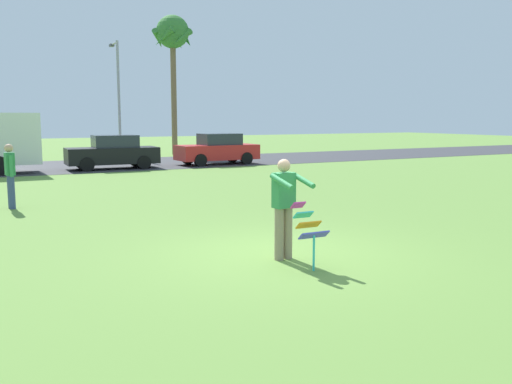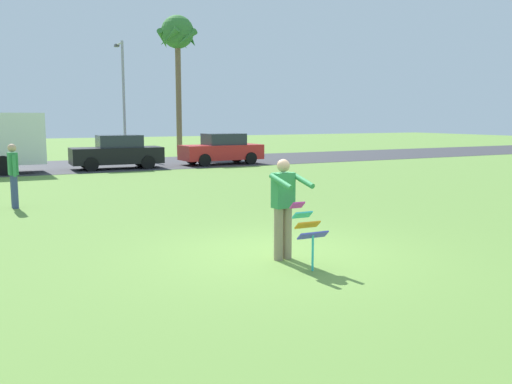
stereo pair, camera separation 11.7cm
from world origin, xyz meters
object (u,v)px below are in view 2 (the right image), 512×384
at_px(person_kite_flyer, 284,205).
at_px(person_walker_near, 13,174).
at_px(palm_tree_centre_far, 178,38).
at_px(parked_car_red, 222,150).
at_px(kite_held, 307,227).
at_px(streetlight_pole, 123,91).
at_px(parked_car_black, 117,153).

xyz_separation_m(person_kite_flyer, person_walker_near, (-3.68, 8.04, -0.02)).
xyz_separation_m(palm_tree_centre_far, person_walker_near, (-11.31, -18.61, -6.54)).
xyz_separation_m(parked_car_red, palm_tree_centre_far, (0.68, 8.39, 6.70)).
xyz_separation_m(kite_held, streetlight_pole, (3.79, 26.68, 3.31)).
bearing_deg(parked_car_red, palm_tree_centre_far, 85.36).
relative_size(kite_held, streetlight_pole, 0.15).
relative_size(person_kite_flyer, kite_held, 1.64).
relative_size(person_kite_flyer, palm_tree_centre_far, 0.19).
relative_size(kite_held, parked_car_red, 0.25).
relative_size(parked_car_black, person_walker_near, 2.46).
distance_m(parked_car_black, parked_car_red, 5.42).
relative_size(kite_held, palm_tree_centre_far, 0.12).
bearing_deg(person_walker_near, parked_car_red, 43.85).
height_order(kite_held, streetlight_pole, streetlight_pole).
relative_size(kite_held, parked_car_black, 0.25).
relative_size(streetlight_pole, person_walker_near, 4.05).
xyz_separation_m(person_kite_flyer, parked_car_red, (6.95, 18.26, -0.18)).
xyz_separation_m(parked_car_red, person_walker_near, (-10.63, -10.21, 0.16)).
relative_size(parked_car_red, person_walker_near, 2.45).
xyz_separation_m(kite_held, person_walker_near, (-3.73, 8.72, 0.24)).
distance_m(person_kite_flyer, person_walker_near, 8.85).
distance_m(parked_car_red, person_walker_near, 14.74).
bearing_deg(person_walker_near, palm_tree_centre_far, 58.70).
bearing_deg(parked_car_black, person_kite_flyer, -94.79).
relative_size(parked_car_black, streetlight_pole, 0.61).
distance_m(kite_held, palm_tree_centre_far, 29.15).
height_order(palm_tree_centre_far, streetlight_pole, palm_tree_centre_far).
bearing_deg(palm_tree_centre_far, parked_car_red, -94.64).
height_order(kite_held, parked_car_red, parked_car_red).
relative_size(parked_car_black, parked_car_red, 1.00).
bearing_deg(streetlight_pole, parked_car_red, -68.11).
xyz_separation_m(kite_held, palm_tree_centre_far, (7.58, 27.32, 6.78)).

